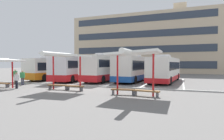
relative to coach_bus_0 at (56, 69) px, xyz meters
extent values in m
plane|color=slate|center=(8.13, -8.27, -1.57)|extent=(160.00, 160.00, 0.00)
cube|color=#C6B293|center=(8.13, 29.57, 6.14)|extent=(37.98, 13.17, 15.42)
cube|color=#2D3847|center=(8.13, 22.96, 0.55)|extent=(34.94, 0.08, 1.70)
cube|color=#2D3847|center=(8.13, 22.96, 4.41)|extent=(34.94, 0.08, 1.70)
cube|color=#2D3847|center=(8.13, 22.96, 8.26)|extent=(34.94, 0.08, 1.70)
cube|color=#2D3847|center=(8.13, 22.96, 12.12)|extent=(34.94, 0.08, 1.70)
cube|color=#C6B293|center=(17.63, 29.57, 15.25)|extent=(3.20, 3.20, 2.80)
cube|color=silver|center=(0.00, 0.00, 0.11)|extent=(3.49, 10.50, 2.82)
cube|color=orange|center=(0.00, 0.00, -0.84)|extent=(3.53, 10.55, 0.91)
cube|color=black|center=(0.00, 0.00, 0.44)|extent=(3.44, 9.69, 1.06)
cube|color=black|center=(0.46, 5.11, 0.45)|extent=(2.26, 0.28, 1.69)
cube|color=silver|center=(-0.12, -1.28, 1.70)|extent=(1.73, 2.33, 0.36)
cylinder|color=black|center=(-0.86, 3.65, -1.07)|extent=(0.39, 1.02, 1.00)
cylinder|color=black|center=(1.50, 3.44, -1.07)|extent=(0.39, 1.02, 1.00)
cylinder|color=black|center=(-1.50, -3.44, -1.07)|extent=(0.39, 1.02, 1.00)
cylinder|color=black|center=(0.86, -3.65, -1.07)|extent=(0.39, 1.02, 1.00)
cube|color=silver|center=(4.03, -0.40, 0.22)|extent=(3.62, 11.44, 3.03)
cube|color=red|center=(4.03, -0.40, -0.91)|extent=(3.67, 11.48, 0.78)
cube|color=black|center=(4.03, -0.40, 0.72)|extent=(3.57, 10.55, 0.92)
cube|color=black|center=(3.49, 5.16, 0.58)|extent=(2.25, 0.30, 1.82)
cube|color=silver|center=(4.16, -1.80, 1.91)|extent=(1.74, 2.34, 0.36)
cylinder|color=black|center=(2.47, 3.49, -1.07)|extent=(0.39, 1.02, 1.00)
cylinder|color=black|center=(4.81, 3.71, -1.07)|extent=(0.39, 1.02, 1.00)
cylinder|color=black|center=(3.24, -4.52, -1.07)|extent=(0.39, 1.02, 1.00)
cylinder|color=black|center=(5.58, -4.30, -1.07)|extent=(0.39, 1.02, 1.00)
cube|color=silver|center=(8.42, 0.81, 0.28)|extent=(3.22, 11.71, 3.16)
cube|color=red|center=(8.42, 0.81, -0.91)|extent=(3.26, 11.76, 0.78)
cube|color=black|center=(8.42, 0.81, 0.85)|extent=(3.19, 10.79, 0.92)
cube|color=black|center=(8.78, 6.56, 0.66)|extent=(2.21, 0.22, 1.89)
cube|color=silver|center=(8.33, -0.64, 2.04)|extent=(1.64, 2.29, 0.36)
cylinder|color=black|center=(7.53, 5.06, -1.07)|extent=(0.36, 1.02, 1.00)
cylinder|color=black|center=(9.83, 4.92, -1.07)|extent=(0.36, 1.02, 1.00)
cylinder|color=black|center=(7.01, -3.30, -1.07)|extent=(0.36, 1.02, 1.00)
cylinder|color=black|center=(9.31, -3.45, -1.07)|extent=(0.36, 1.02, 1.00)
cube|color=silver|center=(12.22, 2.10, 0.22)|extent=(3.62, 12.41, 3.03)
cube|color=#194C9E|center=(12.22, 2.10, -0.96)|extent=(3.66, 12.45, 0.68)
cube|color=black|center=(12.22, 2.10, 0.61)|extent=(3.57, 11.43, 1.14)
cube|color=black|center=(12.75, 8.16, 0.58)|extent=(2.26, 0.28, 1.82)
cube|color=silver|center=(12.09, 0.57, 1.91)|extent=(1.73, 2.33, 0.36)
cylinder|color=black|center=(11.43, 6.70, -1.07)|extent=(0.39, 1.02, 1.00)
cylinder|color=black|center=(13.79, 6.49, -1.07)|extent=(0.39, 1.02, 1.00)
cylinder|color=black|center=(10.65, -2.30, -1.07)|extent=(0.39, 1.02, 1.00)
cylinder|color=black|center=(13.02, -2.50, -1.07)|extent=(0.39, 1.02, 1.00)
cube|color=silver|center=(16.14, 1.54, 0.13)|extent=(3.52, 11.08, 2.86)
cube|color=red|center=(16.14, 1.54, -1.02)|extent=(3.56, 11.12, 0.56)
cube|color=black|center=(16.14, 1.54, 0.53)|extent=(3.47, 10.21, 0.95)
cube|color=black|center=(16.62, 6.94, 0.48)|extent=(2.25, 0.28, 1.71)
cube|color=silver|center=(16.02, 0.19, 1.74)|extent=(1.73, 2.33, 0.36)
cylinder|color=black|center=(15.30, 5.48, -1.07)|extent=(0.39, 1.02, 1.00)
cylinder|color=black|center=(17.66, 5.27, -1.07)|extent=(0.39, 1.02, 1.00)
cylinder|color=black|center=(14.62, -2.18, -1.07)|extent=(0.39, 1.02, 1.00)
cylinder|color=black|center=(16.98, -2.39, -1.07)|extent=(0.39, 1.02, 1.00)
cube|color=white|center=(-2.14, 0.87, -1.57)|extent=(0.16, 14.00, 0.01)
cube|color=white|center=(1.97, 0.87, -1.57)|extent=(0.16, 14.00, 0.01)
cube|color=white|center=(6.08, 0.87, -1.57)|extent=(0.16, 14.00, 0.01)
cube|color=white|center=(10.18, 0.87, -1.57)|extent=(0.16, 14.00, 0.01)
cube|color=white|center=(14.29, 0.87, -1.57)|extent=(0.16, 14.00, 0.01)
cube|color=white|center=(18.40, 0.87, -1.57)|extent=(0.16, 14.00, 0.01)
cylinder|color=red|center=(2.63, -10.25, -0.21)|extent=(0.14, 0.14, 2.72)
cube|color=white|center=(1.08, -10.25, 1.23)|extent=(4.12, 2.65, 0.44)
cube|color=brown|center=(1.08, -10.17, -1.17)|extent=(1.86, 0.46, 0.10)
cube|color=#4C4C51|center=(1.85, -10.18, -1.40)|extent=(0.13, 0.34, 0.35)
cylinder|color=red|center=(6.94, -9.57, -0.02)|extent=(0.14, 0.14, 3.11)
cylinder|color=red|center=(9.80, -9.57, -0.02)|extent=(0.14, 0.14, 3.11)
cube|color=white|center=(8.37, -9.57, 1.62)|extent=(3.85, 2.73, 0.41)
cylinder|color=white|center=(8.37, -10.79, 1.59)|extent=(0.36, 3.85, 0.36)
cube|color=brown|center=(7.47, -9.57, -1.17)|extent=(2.02, 0.63, 0.10)
cube|color=#4C4C51|center=(6.63, -9.66, -1.40)|extent=(0.16, 0.35, 0.35)
cube|color=#4C4C51|center=(8.31, -9.48, -1.40)|extent=(0.16, 0.35, 0.35)
cube|color=brown|center=(9.27, -9.67, -1.17)|extent=(1.73, 0.47, 0.10)
cube|color=#4C4C51|center=(8.56, -9.65, -1.40)|extent=(0.13, 0.34, 0.35)
cube|color=#4C4C51|center=(9.98, -9.69, -1.40)|extent=(0.13, 0.34, 0.35)
cylinder|color=red|center=(13.48, -10.21, -0.01)|extent=(0.14, 0.14, 3.12)
cylinder|color=red|center=(16.23, -10.21, -0.01)|extent=(0.14, 0.14, 3.12)
cube|color=white|center=(14.86, -10.21, 1.62)|extent=(3.76, 3.25, 0.39)
cylinder|color=white|center=(14.86, -11.68, 1.59)|extent=(0.36, 3.75, 0.36)
cube|color=brown|center=(13.96, -10.30, -1.17)|extent=(1.89, 0.64, 0.10)
cube|color=#4C4C51|center=(13.18, -10.39, -1.40)|extent=(0.16, 0.35, 0.35)
cube|color=#4C4C51|center=(14.73, -10.20, -1.40)|extent=(0.16, 0.35, 0.35)
cube|color=brown|center=(15.76, -10.39, -1.17)|extent=(1.99, 0.67, 0.10)
cube|color=#4C4C51|center=(14.94, -10.28, -1.40)|extent=(0.16, 0.35, 0.35)
cube|color=#4C4C51|center=(16.58, -10.49, -1.40)|extent=(0.16, 0.35, 0.35)
cube|color=#ADADA8|center=(8.13, -6.55, -1.51)|extent=(44.00, 0.24, 0.12)
cylinder|color=brown|center=(-0.13, -7.48, -1.14)|extent=(0.14, 0.14, 0.87)
cylinder|color=brown|center=(0.04, -7.50, -1.14)|extent=(0.14, 0.14, 0.87)
cube|color=#338C4C|center=(-0.05, -7.49, -0.37)|extent=(0.53, 0.29, 0.65)
sphere|color=beige|center=(-0.05, -7.49, 0.07)|extent=(0.24, 0.24, 0.24)
cylinder|color=#33384C|center=(1.64, -7.96, -1.16)|extent=(0.14, 0.14, 0.82)
cylinder|color=#33384C|center=(1.50, -8.05, -1.16)|extent=(0.14, 0.14, 0.82)
cube|color=#338C4C|center=(1.57, -8.00, -0.45)|extent=(0.52, 0.43, 0.61)
sphere|color=tan|center=(1.57, -8.00, -0.03)|extent=(0.22, 0.22, 0.22)
cylinder|color=black|center=(3.21, -10.38, -1.18)|extent=(0.14, 0.14, 0.78)
cylinder|color=black|center=(3.37, -10.40, -1.18)|extent=(0.14, 0.14, 0.78)
cube|color=silver|center=(3.29, -10.39, -0.50)|extent=(0.48, 0.30, 0.58)
sphere|color=tan|center=(3.29, -10.39, -0.11)|extent=(0.21, 0.21, 0.21)
camera|label=1|loc=(18.15, -24.06, 0.82)|focal=30.10mm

